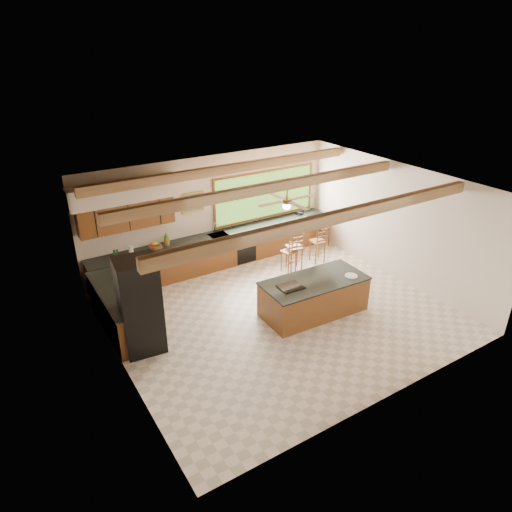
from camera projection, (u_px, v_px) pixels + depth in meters
ground at (279, 313)px, 10.49m from camera, size 7.20×7.20×0.00m
room_shell at (257, 216)px, 9.95m from camera, size 7.27×6.54×3.02m
counter_run at (198, 262)px, 11.82m from camera, size 7.12×3.10×1.27m
island at (314, 296)px, 10.37m from camera, size 2.44×1.22×0.85m
refrigerator at (140, 306)px, 8.91m from camera, size 0.85×0.83×1.98m
bar_stool_a at (296, 248)px, 12.15m from camera, size 0.47×0.47×1.11m
bar_stool_b at (319, 242)px, 12.63m from camera, size 0.40×0.40×1.03m
bar_stool_c at (290, 253)px, 12.11m from camera, size 0.39×0.39×0.96m
bar_stool_d at (324, 228)px, 13.65m from camera, size 0.37×0.37×0.98m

